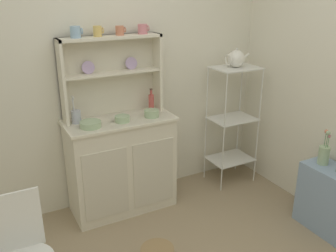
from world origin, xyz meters
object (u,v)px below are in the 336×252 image
(hutch_cabinet, at_px, (122,164))
(cup_sky_0, at_px, (76,32))
(hutch_shelf_unit, at_px, (110,70))
(wire_chair, at_px, (20,248))
(bowl_mixing_large, at_px, (91,124))
(porcelain_teapot, at_px, (236,59))
(flower_vase, at_px, (324,154))
(side_shelf_blue, at_px, (329,199))
(jam_bottle, at_px, (151,102))
(utensil_jar, at_px, (76,116))
(bakers_rack, at_px, (233,115))

(hutch_cabinet, height_order, cup_sky_0, cup_sky_0)
(hutch_shelf_unit, height_order, wire_chair, hutch_shelf_unit)
(cup_sky_0, relative_size, bowl_mixing_large, 0.55)
(hutch_cabinet, bearing_deg, wire_chair, -138.05)
(hutch_shelf_unit, distance_m, porcelain_teapot, 1.23)
(cup_sky_0, xyz_separation_m, porcelain_teapot, (1.50, -0.16, -0.32))
(hutch_cabinet, relative_size, flower_vase, 3.13)
(hutch_shelf_unit, relative_size, side_shelf_blue, 1.57)
(porcelain_teapot, bearing_deg, flower_vase, -77.78)
(jam_bottle, xyz_separation_m, utensil_jar, (-0.71, -0.01, -0.03))
(porcelain_teapot, height_order, flower_vase, porcelain_teapot)
(wire_chair, bearing_deg, flower_vase, 21.13)
(bowl_mixing_large, bearing_deg, side_shelf_blue, -31.97)
(hutch_cabinet, height_order, utensil_jar, utensil_jar)
(bakers_rack, relative_size, cup_sky_0, 12.70)
(wire_chair, bearing_deg, bakers_rack, 45.35)
(hutch_shelf_unit, relative_size, utensil_jar, 3.78)
(hutch_cabinet, xyz_separation_m, cup_sky_0, (-0.29, 0.12, 1.18))
(bakers_rack, relative_size, porcelain_teapot, 4.80)
(hutch_cabinet, distance_m, hutch_shelf_unit, 0.85)
(wire_chair, bearing_deg, cup_sky_0, 79.56)
(porcelain_teapot, bearing_deg, cup_sky_0, 173.90)
(utensil_jar, bearing_deg, cup_sky_0, 33.21)
(cup_sky_0, height_order, jam_bottle, cup_sky_0)
(utensil_jar, bearing_deg, jam_bottle, 0.68)
(wire_chair, bearing_deg, hutch_shelf_unit, 71.09)
(bakers_rack, relative_size, bowl_mixing_large, 7.05)
(jam_bottle, bearing_deg, cup_sky_0, 176.77)
(hutch_shelf_unit, relative_size, jam_bottle, 4.25)
(bowl_mixing_large, bearing_deg, bakers_rack, 1.37)
(hutch_cabinet, relative_size, jam_bottle, 4.57)
(side_shelf_blue, relative_size, cup_sky_0, 5.84)
(cup_sky_0, distance_m, utensil_jar, 0.69)
(bowl_mixing_large, xyz_separation_m, utensil_jar, (-0.07, 0.15, 0.03))
(bowl_mixing_large, xyz_separation_m, flower_vase, (1.70, -0.94, -0.25))
(cup_sky_0, bearing_deg, jam_bottle, -3.23)
(side_shelf_blue, xyz_separation_m, porcelain_teapot, (-0.21, 1.10, 1.03))
(porcelain_teapot, relative_size, flower_vase, 0.84)
(wire_chair, height_order, bowl_mixing_large, bowl_mixing_large)
(hutch_cabinet, bearing_deg, flower_vase, -35.51)
(jam_bottle, xyz_separation_m, porcelain_teapot, (0.86, -0.12, 0.35))
(hutch_cabinet, height_order, porcelain_teapot, porcelain_teapot)
(cup_sky_0, bearing_deg, bowl_mixing_large, -87.99)
(utensil_jar, height_order, porcelain_teapot, porcelain_teapot)
(bakers_rack, xyz_separation_m, cup_sky_0, (-1.50, 0.16, 0.89))
(hutch_shelf_unit, relative_size, flower_vase, 2.91)
(hutch_cabinet, xyz_separation_m, bowl_mixing_large, (-0.28, -0.07, 0.46))
(flower_vase, bearing_deg, bakers_rack, 102.13)
(cup_sky_0, height_order, porcelain_teapot, cup_sky_0)
(bakers_rack, relative_size, jam_bottle, 5.89)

